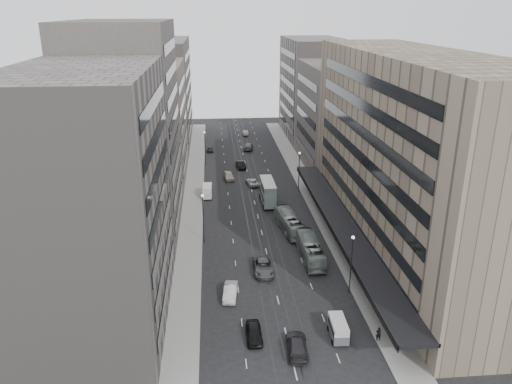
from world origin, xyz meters
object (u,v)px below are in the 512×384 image
object	(u,v)px
sedan_0	(254,333)
panel_van	(207,191)
bus_far	(289,222)
vw_microbus	(338,328)
sedan_1	(230,292)
double_decker	(268,192)
bus_near	(310,249)
pedestrian	(378,334)
sedan_2	(264,266)

from	to	relation	value
sedan_0	panel_van	bearing A→B (deg)	96.35
bus_far	sedan_0	bearing A→B (deg)	66.77
vw_microbus	sedan_1	size ratio (longest dim) A/B	0.87
sedan_0	double_decker	bearing A→B (deg)	81.18
bus_near	sedan_0	distance (m)	21.31
panel_van	vw_microbus	bearing A→B (deg)	-70.89
bus_far	double_decker	world-z (taller)	double_decker
pedestrian	sedan_1	bearing A→B (deg)	-34.15
vw_microbus	panel_van	distance (m)	49.34
sedan_2	pedestrian	distance (m)	20.51
panel_van	sedan_0	size ratio (longest dim) A/B	0.90
sedan_0	sedan_2	world-z (taller)	sedan_2
vw_microbus	pedestrian	distance (m)	4.52
bus_near	pedestrian	bearing A→B (deg)	100.53
bus_near	double_decker	xyz separation A→B (m)	(-3.81, 23.32, 0.91)
vw_microbus	panel_van	xyz separation A→B (m)	(-15.04, 47.00, 0.17)
panel_van	sedan_0	xyz separation A→B (m)	(5.40, -46.39, -0.63)
bus_far	sedan_2	distance (m)	14.93
sedan_2	double_decker	bearing A→B (deg)	83.28
pedestrian	bus_near	bearing A→B (deg)	-79.92
bus_near	vw_microbus	bearing A→B (deg)	88.38
panel_van	pedestrian	bearing A→B (deg)	-66.69
bus_near	sedan_0	size ratio (longest dim) A/B	2.44
bus_near	panel_van	world-z (taller)	bus_near
bus_far	sedan_1	world-z (taller)	bus_far
vw_microbus	pedestrian	world-z (taller)	vw_microbus
bus_far	bus_near	bearing A→B (deg)	91.88
bus_near	pedestrian	xyz separation A→B (m)	(3.88, -20.51, -0.56)
bus_far	panel_van	bearing A→B (deg)	-58.13
double_decker	pedestrian	xyz separation A→B (m)	(7.69, -43.82, -1.46)
panel_van	sedan_2	bearing A→B (deg)	-74.01
bus_far	sedan_1	distance (m)	22.80
vw_microbus	panel_van	bearing A→B (deg)	109.79
vw_microbus	sedan_1	distance (m)	15.37
panel_van	sedan_1	world-z (taller)	panel_van
bus_far	pedestrian	bearing A→B (deg)	93.17
vw_microbus	sedan_0	bearing A→B (deg)	178.45
bus_far	sedan_1	size ratio (longest dim) A/B	2.29
sedan_1	panel_van	bearing A→B (deg)	101.79
vw_microbus	sedan_0	distance (m)	9.67
sedan_2	vw_microbus	bearing A→B (deg)	-65.51
sedan_2	pedestrian	world-z (taller)	pedestrian
bus_near	sedan_1	bearing A→B (deg)	37.73
bus_far	sedan_0	xyz separation A→B (m)	(-8.52, -29.08, -0.76)
bus_near	double_decker	world-z (taller)	double_decker
bus_far	pedestrian	size ratio (longest dim) A/B	6.49
double_decker	bus_near	bearing A→B (deg)	-81.40
panel_van	sedan_2	world-z (taller)	panel_van
pedestrian	vw_microbus	bearing A→B (deg)	-15.61
panel_van	sedan_1	size ratio (longest dim) A/B	0.85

